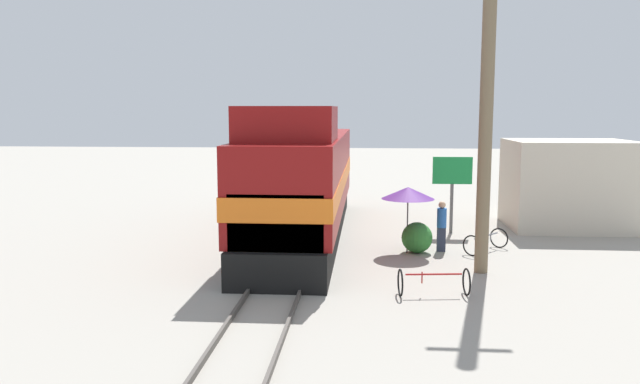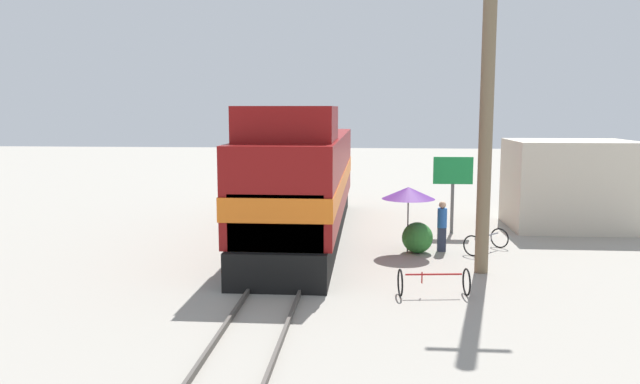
# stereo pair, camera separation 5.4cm
# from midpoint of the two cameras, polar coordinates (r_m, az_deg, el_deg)

# --- Properties ---
(ground_plane) EXTENTS (120.00, 120.00, 0.00)m
(ground_plane) POSITION_cam_midpoint_polar(r_m,az_deg,el_deg) (22.77, -2.21, -5.33)
(ground_plane) COLOR gray
(rail_near) EXTENTS (0.08, 42.90, 0.15)m
(rail_near) POSITION_cam_midpoint_polar(r_m,az_deg,el_deg) (22.85, -4.01, -5.11)
(rail_near) COLOR #4C4742
(rail_near) RESTS_ON ground_plane
(rail_far) EXTENTS (0.08, 42.90, 0.15)m
(rail_far) POSITION_cam_midpoint_polar(r_m,az_deg,el_deg) (22.68, -0.41, -5.18)
(rail_far) COLOR #4C4742
(rail_far) RESTS_ON ground_plane
(locomotive) EXTENTS (3.24, 15.97, 5.18)m
(locomotive) POSITION_cam_midpoint_polar(r_m,az_deg,el_deg) (24.36, -1.69, 0.78)
(locomotive) COLOR black
(locomotive) RESTS_ON ground_plane
(utility_pole) EXTENTS (1.80, 0.42, 11.35)m
(utility_pole) POSITION_cam_midpoint_polar(r_m,az_deg,el_deg) (19.76, 14.95, 9.20)
(utility_pole) COLOR #726047
(utility_pole) RESTS_ON ground_plane
(vendor_umbrella) EXTENTS (1.87, 1.87, 2.37)m
(vendor_umbrella) POSITION_cam_midpoint_polar(r_m,az_deg,el_deg) (22.18, 7.98, -0.09)
(vendor_umbrella) COLOR #4C4C4C
(vendor_umbrella) RESTS_ON ground_plane
(billboard_sign) EXTENTS (1.60, 0.12, 3.16)m
(billboard_sign) POSITION_cam_midpoint_polar(r_m,az_deg,el_deg) (26.02, 11.94, 1.34)
(billboard_sign) COLOR #595959
(billboard_sign) RESTS_ON ground_plane
(shrub_cluster) EXTENTS (1.10, 1.10, 1.10)m
(shrub_cluster) POSITION_cam_midpoint_polar(r_m,az_deg,el_deg) (22.50, 8.79, -4.14)
(shrub_cluster) COLOR #2D722D
(shrub_cluster) RESTS_ON ground_plane
(person_bystander) EXTENTS (0.34, 0.34, 1.82)m
(person_bystander) POSITION_cam_midpoint_polar(r_m,az_deg,el_deg) (22.80, 10.99, -2.89)
(person_bystander) COLOR #2D3347
(person_bystander) RESTS_ON ground_plane
(bicycle) EXTENTS (1.80, 1.92, 0.74)m
(bicycle) POSITION_cam_midpoint_polar(r_m,az_deg,el_deg) (23.18, 14.87, -4.39)
(bicycle) COLOR black
(bicycle) RESTS_ON ground_plane
(bicycle_spare) EXTENTS (1.96, 0.97, 0.76)m
(bicycle_spare) POSITION_cam_midpoint_polar(r_m,az_deg,el_deg) (17.52, 10.24, -8.09)
(bicycle_spare) COLOR black
(bicycle_spare) RESTS_ON ground_plane
(building_block_distant) EXTENTS (5.07, 4.06, 3.77)m
(building_block_distant) POSITION_cam_midpoint_polar(r_m,az_deg,el_deg) (28.83, 21.74, 0.66)
(building_block_distant) COLOR beige
(building_block_distant) RESTS_ON ground_plane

